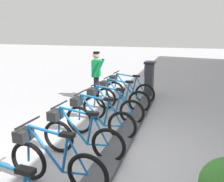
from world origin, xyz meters
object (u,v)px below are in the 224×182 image
Objects in this scene: bike_docked_3 at (97,119)px; payment_kiosk at (149,78)px; bike_docked_0 at (127,90)px; bike_docked_5 at (52,161)px; bike_docked_4 at (79,136)px; bike_docked_2 at (110,106)px; bike_docked_1 at (120,97)px; worker_near_rack at (96,74)px.

payment_kiosk is at bearing -98.65° from bike_docked_3.
bike_docked_0 and bike_docked_3 have the same top height.
bike_docked_0 is at bearing -90.00° from bike_docked_5.
bike_docked_4 is at bearing -90.00° from bike_docked_5.
bike_docked_2 is at bearing -90.00° from bike_docked_3.
bike_docked_0 is 1.00× the size of bike_docked_1.
bike_docked_5 is (0.00, 0.94, 0.00)m from bike_docked_4.
worker_near_rack is at bearing -59.49° from bike_docked_2.
payment_kiosk is 0.74× the size of bike_docked_1.
worker_near_rack is at bearing 29.95° from payment_kiosk.
bike_docked_3 is 1.04× the size of worker_near_rack.
bike_docked_0 is 1.00× the size of bike_docked_3.
bike_docked_2 is 2.21m from worker_near_rack.
bike_docked_0 is 1.87m from bike_docked_2.
bike_docked_5 is (0.00, 4.68, 0.00)m from bike_docked_0.
bike_docked_1 is at bearing 139.86° from worker_near_rack.
worker_near_rack is at bearing -76.79° from bike_docked_5.
payment_kiosk is at bearing -150.05° from worker_near_rack.
bike_docked_0 is 4.68m from bike_docked_5.
bike_docked_1 is 1.00× the size of bike_docked_3.
payment_kiosk is 0.77× the size of worker_near_rack.
bike_docked_1 and bike_docked_3 have the same top height.
bike_docked_5 is (0.00, 1.87, 0.00)m from bike_docked_3.
bike_docked_2 is 1.04× the size of worker_near_rack.
bike_docked_1 is (0.00, 0.94, 0.00)m from bike_docked_0.
bike_docked_1 is (0.57, 1.89, -0.24)m from payment_kiosk.
bike_docked_5 is at bearing 90.00° from bike_docked_3.
worker_near_rack is (1.67, 0.96, 0.24)m from payment_kiosk.
bike_docked_3 is (0.00, 2.81, 0.00)m from bike_docked_0.
worker_near_rack reaches higher than bike_docked_1.
bike_docked_1 is 1.00× the size of bike_docked_2.
bike_docked_3 is at bearing 90.00° from bike_docked_1.
bike_docked_5 is at bearing 90.00° from bike_docked_1.
bike_docked_1 is at bearing -90.00° from bike_docked_5.
bike_docked_1 is at bearing -90.00° from bike_docked_2.
bike_docked_3 is (0.00, 0.94, 0.00)m from bike_docked_2.
payment_kiosk is 1.94m from worker_near_rack.
payment_kiosk reaches higher than bike_docked_4.
bike_docked_4 is at bearing 106.37° from worker_near_rack.
bike_docked_0 is 2.81m from bike_docked_3.
worker_near_rack reaches higher than payment_kiosk.
bike_docked_2 is at bearing -90.00° from bike_docked_4.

